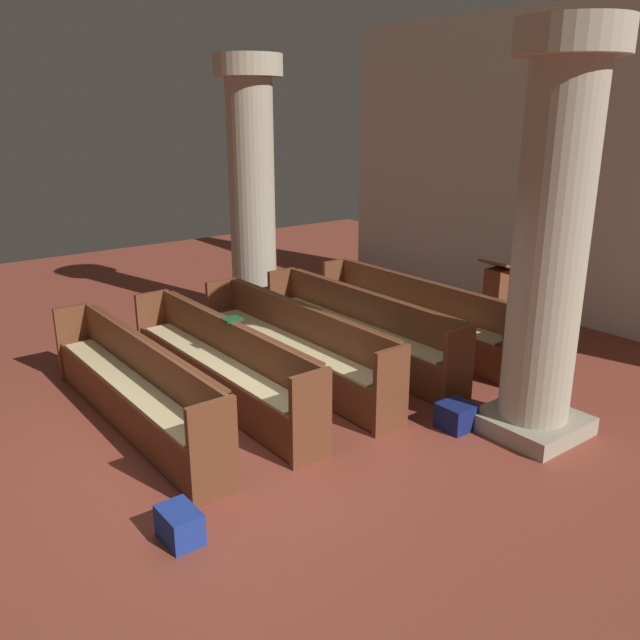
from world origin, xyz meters
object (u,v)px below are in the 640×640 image
at_px(pew_row_4, 133,383).
at_px(lectern, 496,303).
at_px(hymn_book, 232,319).
at_px(kneeler_box_blue, 180,525).
at_px(pillar_aisle_side, 552,236).
at_px(pew_row_1, 358,326).
at_px(pew_row_3, 220,361).
at_px(kneeler_box_navy, 456,416).
at_px(pew_row_2, 294,342).
at_px(pew_row_0, 413,311).
at_px(pillar_far_side, 252,187).

bearing_deg(pew_row_4, lectern, 85.75).
distance_m(hymn_book, kneeler_box_blue, 2.72).
bearing_deg(pillar_aisle_side, kneeler_box_blue, -98.77).
distance_m(pew_row_1, lectern, 2.28).
bearing_deg(pew_row_3, pew_row_4, -90.00).
bearing_deg(kneeler_box_blue, pew_row_1, 119.74).
distance_m(pillar_aisle_side, kneeler_box_blue, 4.05).
height_order(pew_row_4, hymn_book, hymn_book).
bearing_deg(pew_row_4, pew_row_1, 90.00).
xyz_separation_m(pew_row_3, kneeler_box_navy, (2.01, 1.55, -0.35)).
relative_size(lectern, kneeler_box_blue, 3.01).
relative_size(pew_row_2, pillar_aisle_side, 0.89).
relative_size(pew_row_0, kneeler_box_navy, 10.41).
bearing_deg(pillar_aisle_side, pew_row_2, -156.30).
height_order(pillar_far_side, hymn_book, pillar_far_side).
bearing_deg(lectern, pew_row_2, -96.82).
bearing_deg(kneeler_box_blue, pillar_far_side, 141.90).
distance_m(pew_row_3, pillar_far_side, 3.51).
bearing_deg(pew_row_0, hymn_book, -90.85).
height_order(pew_row_0, lectern, lectern).
relative_size(pew_row_0, pillar_far_side, 0.89).
bearing_deg(hymn_book, pew_row_0, 89.15).
bearing_deg(pillar_far_side, kneeler_box_blue, -38.10).
relative_size(pew_row_4, pillar_far_side, 0.89).
height_order(pew_row_4, kneeler_box_navy, pew_row_4).
bearing_deg(pew_row_0, pew_row_1, -90.00).
xyz_separation_m(pew_row_4, lectern, (0.39, 5.20, -0.02)).
bearing_deg(pew_row_1, pew_row_3, -90.00).
xyz_separation_m(pew_row_1, kneeler_box_navy, (2.01, -0.43, -0.35)).
distance_m(pew_row_4, hymn_book, 1.25).
relative_size(pillar_aisle_side, lectern, 3.51).
xyz_separation_m(pillar_aisle_side, kneeler_box_navy, (-0.51, -0.55, -1.84)).
xyz_separation_m(pew_row_1, pillar_aisle_side, (2.52, 0.12, 1.50)).
height_order(pew_row_3, kneeler_box_blue, pew_row_3).
distance_m(lectern, kneeler_box_blue, 5.91).
height_order(pew_row_2, pillar_far_side, pillar_far_side).
height_order(pew_row_0, pillar_far_side, pillar_far_side).
bearing_deg(pew_row_4, pillar_aisle_side, 50.72).
xyz_separation_m(pew_row_0, pew_row_1, (0.00, -0.99, 0.00)).
xyz_separation_m(pew_row_3, lectern, (0.39, 4.22, -0.02)).
bearing_deg(lectern, pew_row_4, -94.25).
bearing_deg(pew_row_1, kneeler_box_navy, -11.99).
bearing_deg(kneeler_box_navy, pew_row_3, -142.47).
relative_size(pillar_far_side, lectern, 3.51).
xyz_separation_m(pew_row_0, pew_row_2, (0.00, -1.97, 0.00)).
height_order(pew_row_3, pillar_aisle_side, pillar_aisle_side).
bearing_deg(pillar_far_side, pew_row_4, -50.49).
bearing_deg(kneeler_box_blue, pew_row_0, 113.95).
distance_m(pew_row_3, pillar_aisle_side, 3.60).
distance_m(pew_row_0, pillar_far_side, 3.04).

